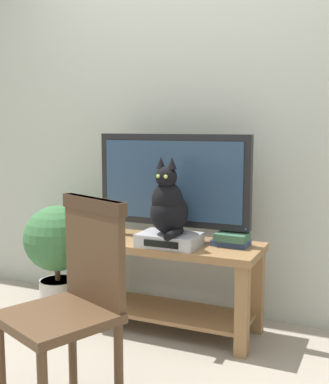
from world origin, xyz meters
TOP-DOWN VIEW (x-y plane):
  - ground_plane at (0.00, 0.00)m, footprint 12.00×12.00m
  - back_wall at (0.00, 0.92)m, footprint 7.00×0.12m
  - tv_stand at (-0.07, 0.47)m, footprint 1.13×0.45m
  - tv at (-0.07, 0.55)m, footprint 0.97×0.20m
  - media_box at (-0.02, 0.38)m, footprint 0.35×0.24m
  - cat at (-0.02, 0.36)m, footprint 0.22×0.31m
  - wooden_chair at (-0.08, -0.50)m, footprint 0.54×0.55m
  - book_stack at (0.31, 0.53)m, footprint 0.21×0.16m
  - potted_plant at (-0.92, 0.52)m, footprint 0.45×0.45m

SIDE VIEW (x-z plane):
  - ground_plane at x=0.00m, z-range 0.00..0.00m
  - tv_stand at x=-0.07m, z-range 0.10..0.64m
  - potted_plant at x=-0.92m, z-range 0.08..0.79m
  - wooden_chair at x=-0.08m, z-range 0.07..1.01m
  - media_box at x=-0.02m, z-range 0.55..0.62m
  - book_stack at x=0.31m, z-range 0.55..0.63m
  - cat at x=-0.02m, z-range 0.57..1.01m
  - tv at x=-0.07m, z-range 0.57..1.22m
  - back_wall at x=0.00m, z-range 0.00..2.80m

